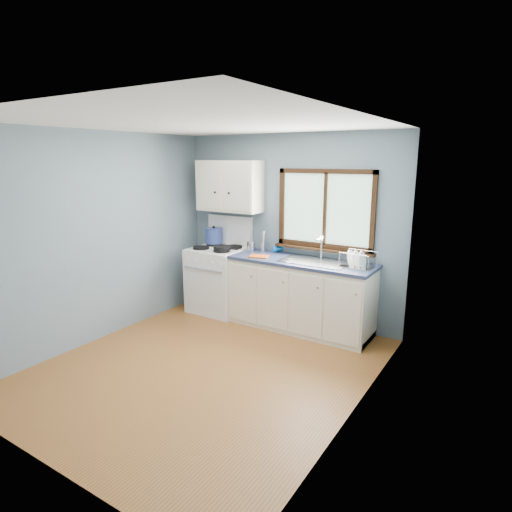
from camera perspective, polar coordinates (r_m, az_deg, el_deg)
The scene contains 19 objects.
floor at distance 4.75m, azimuth -6.52°, elevation -14.59°, with size 3.20×3.60×0.02m, color brown.
ceiling at distance 4.23m, azimuth -7.43°, elevation 17.30°, with size 3.20×3.60×0.02m, color white.
wall_back at distance 5.81m, azimuth 4.39°, elevation 3.68°, with size 3.20×0.02×2.50m, color slate.
wall_front at distance 3.18m, azimuth -28.02°, elevation -5.60°, with size 3.20×0.02×2.50m, color slate.
wall_left at distance 5.47m, azimuth -20.18°, elevation 2.34°, with size 0.02×3.60×2.50m, color slate.
wall_right at distance 3.56m, azimuth 13.66°, elevation -2.59°, with size 0.02×3.60×2.50m, color slate.
gas_range at distance 6.20m, azimuth -5.00°, elevation -2.92°, with size 0.76×0.69×1.36m.
base_cabinets at distance 5.58m, azimuth 5.93°, elevation -5.65°, with size 1.85×0.60×0.88m.
countertop at distance 5.44m, azimuth 6.04°, elevation -0.75°, with size 1.89×0.64×0.04m, color #1F2844.
sink at distance 5.38m, azimuth 7.76°, elevation -1.41°, with size 0.84×0.46×0.44m.
window at distance 5.52m, azimuth 9.17°, elevation 5.42°, with size 1.36×0.10×1.03m.
upper_cabinets at distance 6.04m, azimuth -3.60°, elevation 9.29°, with size 0.95×0.35×0.70m.
skillet at distance 5.85m, azimuth -4.49°, elevation 1.10°, with size 0.37×0.26×0.05m.
stockpot at distance 6.30m, azimuth -5.64°, elevation 2.76°, with size 0.30×0.30×0.26m.
utensil_crock at distance 5.93m, azimuth -0.69°, elevation 1.36°, with size 0.12×0.12×0.34m.
thermos at distance 5.88m, azimuth 0.91°, elevation 2.00°, with size 0.07×0.07×0.29m, color silver.
soap_bottle at distance 5.82m, azimuth 2.28°, elevation 1.62°, with size 0.09×0.09×0.24m, color #0F62B0.
dish_towel at distance 5.58m, azimuth 0.40°, elevation -0.04°, with size 0.24×0.18×0.02m, color #C45113.
dish_rack at distance 5.19m, azimuth 13.34°, elevation -0.88°, with size 0.40×0.31×0.20m.
Camera 1 is at (2.68, -3.26, 2.18)m, focal length 30.00 mm.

